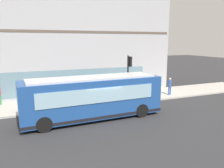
# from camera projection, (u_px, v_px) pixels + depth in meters

# --- Properties ---
(ground) EXTENTS (120.00, 120.00, 0.00)m
(ground) POSITION_uv_depth(u_px,v_px,m) (100.00, 118.00, 16.57)
(ground) COLOR #2D2D30
(sidewalk_curb) EXTENTS (4.46, 40.00, 0.15)m
(sidewalk_curb) POSITION_uv_depth(u_px,v_px,m) (82.00, 101.00, 20.94)
(sidewalk_curb) COLOR #B2ADA3
(sidewalk_curb) RESTS_ON ground
(building_corner) EXTENTS (6.84, 21.88, 11.72)m
(building_corner) POSITION_uv_depth(u_px,v_px,m) (67.00, 38.00, 24.97)
(building_corner) COLOR #A8A8AD
(building_corner) RESTS_ON ground
(city_bus_nearside) EXTENTS (2.83, 10.11, 3.07)m
(city_bus_nearside) POSITION_uv_depth(u_px,v_px,m) (93.00, 98.00, 16.26)
(city_bus_nearside) COLOR #1E478C
(city_bus_nearside) RESTS_ON ground
(traffic_light_near_corner) EXTENTS (0.32, 0.49, 4.16)m
(traffic_light_near_corner) POSITION_uv_depth(u_px,v_px,m) (129.00, 70.00, 20.26)
(traffic_light_near_corner) COLOR black
(traffic_light_near_corner) RESTS_ON sidewalk_curb
(fire_hydrant) EXTENTS (0.35, 0.35, 0.74)m
(fire_hydrant) POSITION_uv_depth(u_px,v_px,m) (143.00, 92.00, 23.00)
(fire_hydrant) COLOR red
(fire_hydrant) RESTS_ON sidewalk_curb
(pedestrian_walking_along_curb) EXTENTS (0.32, 0.32, 1.75)m
(pedestrian_walking_along_curb) POSITION_uv_depth(u_px,v_px,m) (170.00, 85.00, 23.08)
(pedestrian_walking_along_curb) COLOR #3359A5
(pedestrian_walking_along_curb) RESTS_ON sidewalk_curb
(pedestrian_near_building_entrance) EXTENTS (0.32, 0.32, 1.60)m
(pedestrian_near_building_entrance) POSITION_uv_depth(u_px,v_px,m) (91.00, 89.00, 21.54)
(pedestrian_near_building_entrance) COLOR black
(pedestrian_near_building_entrance) RESTS_ON sidewalk_curb
(pedestrian_by_light_pole) EXTENTS (0.32, 0.32, 1.73)m
(pedestrian_by_light_pole) POSITION_uv_depth(u_px,v_px,m) (66.00, 88.00, 21.82)
(pedestrian_by_light_pole) COLOR black
(pedestrian_by_light_pole) RESTS_ON sidewalk_curb
(newspaper_vending_box) EXTENTS (0.44, 0.43, 0.90)m
(newspaper_vending_box) POSITION_uv_depth(u_px,v_px,m) (104.00, 92.00, 22.41)
(newspaper_vending_box) COLOR #197233
(newspaper_vending_box) RESTS_ON sidewalk_curb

